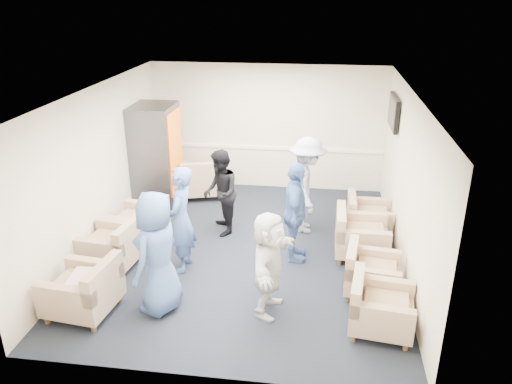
# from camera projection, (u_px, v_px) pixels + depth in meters

# --- Properties ---
(floor) EXTENTS (6.00, 6.00, 0.00)m
(floor) POSITION_uv_depth(u_px,v_px,m) (247.00, 250.00, 8.49)
(floor) COLOR black
(floor) RESTS_ON ground
(ceiling) EXTENTS (6.00, 6.00, 0.00)m
(ceiling) POSITION_uv_depth(u_px,v_px,m) (246.00, 92.00, 7.46)
(ceiling) COLOR white
(ceiling) RESTS_ON back_wall
(back_wall) EXTENTS (5.00, 0.02, 2.70)m
(back_wall) POSITION_uv_depth(u_px,v_px,m) (267.00, 128.00, 10.72)
(back_wall) COLOR beige
(back_wall) RESTS_ON floor
(front_wall) EXTENTS (5.00, 0.02, 2.70)m
(front_wall) POSITION_uv_depth(u_px,v_px,m) (203.00, 276.00, 5.22)
(front_wall) COLOR beige
(front_wall) RESTS_ON floor
(left_wall) EXTENTS (0.02, 6.00, 2.70)m
(left_wall) POSITION_uv_depth(u_px,v_px,m) (98.00, 169.00, 8.28)
(left_wall) COLOR beige
(left_wall) RESTS_ON floor
(right_wall) EXTENTS (0.02, 6.00, 2.70)m
(right_wall) POSITION_uv_depth(u_px,v_px,m) (407.00, 184.00, 7.66)
(right_wall) COLOR beige
(right_wall) RESTS_ON floor
(chair_rail) EXTENTS (4.98, 0.04, 0.06)m
(chair_rail) POSITION_uv_depth(u_px,v_px,m) (267.00, 148.00, 10.87)
(chair_rail) COLOR white
(chair_rail) RESTS_ON back_wall
(tv) EXTENTS (0.10, 1.00, 0.58)m
(tv) POSITION_uv_depth(u_px,v_px,m) (394.00, 112.00, 9.05)
(tv) COLOR black
(tv) RESTS_ON right_wall
(armchair_left_near) EXTENTS (0.94, 0.94, 0.68)m
(armchair_left_near) POSITION_uv_depth(u_px,v_px,m) (86.00, 292.00, 6.75)
(armchair_left_near) COLOR tan
(armchair_left_near) RESTS_ON floor
(armchair_left_mid) EXTENTS (0.94, 0.94, 0.67)m
(armchair_left_mid) POSITION_uv_depth(u_px,v_px,m) (114.00, 247.00, 7.91)
(armchair_left_mid) COLOR tan
(armchair_left_mid) RESTS_ON floor
(armchair_left_far) EXTENTS (0.98, 0.98, 0.68)m
(armchair_left_far) POSITION_uv_depth(u_px,v_px,m) (141.00, 226.00, 8.61)
(armchair_left_far) COLOR tan
(armchair_left_far) RESTS_ON floor
(armchair_right_near) EXTENTS (0.88, 0.88, 0.63)m
(armchair_right_near) POSITION_uv_depth(u_px,v_px,m) (377.00, 309.00, 6.43)
(armchair_right_near) COLOR tan
(armchair_right_near) RESTS_ON floor
(armchair_right_midnear) EXTENTS (0.86, 0.86, 0.61)m
(armchair_right_midnear) POSITION_uv_depth(u_px,v_px,m) (369.00, 274.00, 7.22)
(armchair_right_midnear) COLOR tan
(armchair_right_midnear) RESTS_ON floor
(armchair_right_midfar) EXTENTS (0.87, 0.87, 0.68)m
(armchair_right_midfar) POSITION_uv_depth(u_px,v_px,m) (358.00, 237.00, 8.21)
(armchair_right_midfar) COLOR tan
(armchair_right_midfar) RESTS_ON floor
(armchair_right_far) EXTENTS (0.77, 0.77, 0.61)m
(armchair_right_far) POSITION_uv_depth(u_px,v_px,m) (366.00, 218.00, 8.97)
(armchair_right_far) COLOR tan
(armchair_right_far) RESTS_ON floor
(armchair_corner) EXTENTS (1.12, 1.12, 0.72)m
(armchair_corner) POSITION_uv_depth(u_px,v_px,m) (202.00, 180.00, 10.56)
(armchair_corner) COLOR tan
(armchair_corner) RESTS_ON floor
(vending_machine) EXTENTS (0.83, 0.97, 2.05)m
(vending_machine) POSITION_uv_depth(u_px,v_px,m) (156.00, 156.00, 9.96)
(vending_machine) COLOR #4D4C54
(vending_machine) RESTS_ON floor
(backpack) EXTENTS (0.34, 0.30, 0.48)m
(backpack) POSITION_uv_depth(u_px,v_px,m) (155.00, 238.00, 8.39)
(backpack) COLOR black
(backpack) RESTS_ON floor
(pillow) EXTENTS (0.39, 0.49, 0.13)m
(pillow) POSITION_uv_depth(u_px,v_px,m) (84.00, 280.00, 6.68)
(pillow) COLOR beige
(pillow) RESTS_ON armchair_left_near
(person_front_left) EXTENTS (0.77, 0.97, 1.74)m
(person_front_left) POSITION_uv_depth(u_px,v_px,m) (157.00, 253.00, 6.64)
(person_front_left) COLOR #4363A0
(person_front_left) RESTS_ON floor
(person_mid_left) EXTENTS (0.43, 0.63, 1.70)m
(person_mid_left) POSITION_uv_depth(u_px,v_px,m) (181.00, 220.00, 7.64)
(person_mid_left) COLOR #4363A0
(person_mid_left) RESTS_ON floor
(person_back_left) EXTENTS (0.78, 0.89, 1.55)m
(person_back_left) POSITION_uv_depth(u_px,v_px,m) (220.00, 193.00, 8.83)
(person_back_left) COLOR black
(person_back_left) RESTS_ON floor
(person_back_right) EXTENTS (0.75, 1.19, 1.76)m
(person_back_right) POSITION_uv_depth(u_px,v_px,m) (307.00, 185.00, 8.88)
(person_back_right) COLOR silver
(person_back_right) RESTS_ON floor
(person_mid_right) EXTENTS (0.44, 0.98, 1.65)m
(person_mid_right) POSITION_uv_depth(u_px,v_px,m) (295.00, 213.00, 7.93)
(person_mid_right) COLOR #4363A0
(person_mid_right) RESTS_ON floor
(person_front_right) EXTENTS (0.65, 1.42, 1.48)m
(person_front_right) POSITION_uv_depth(u_px,v_px,m) (269.00, 264.00, 6.65)
(person_front_right) COLOR silver
(person_front_right) RESTS_ON floor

